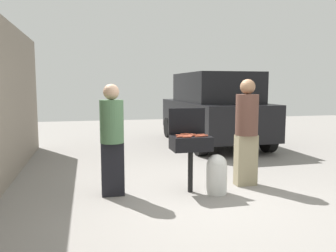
{
  "coord_description": "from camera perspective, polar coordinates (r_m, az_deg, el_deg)",
  "views": [
    {
      "loc": [
        -1.64,
        -4.76,
        1.67
      ],
      "look_at": [
        -0.32,
        0.79,
        1.0
      ],
      "focal_mm": 36.72,
      "sensor_mm": 36.0,
      "label": 1
    }
  ],
  "objects": [
    {
      "name": "person_right",
      "position": [
        5.85,
        12.91,
        -0.38
      ],
      "size": [
        0.37,
        0.37,
        1.78
      ],
      "rotation": [
        0.0,
        0.0,
        3.0
      ],
      "color": "gray",
      "rests_on": "ground"
    },
    {
      "name": "grill_lid_open",
      "position": [
        5.52,
        3.13,
        0.81
      ],
      "size": [
        0.6,
        0.05,
        0.42
      ],
      "primitive_type": "cube",
      "color": "black",
      "rests_on": "bbq_grill"
    },
    {
      "name": "hot_dog_7",
      "position": [
        5.23,
        3.39,
        -1.7
      ],
      "size": [
        0.13,
        0.04,
        0.03
      ],
      "primitive_type": "cylinder",
      "rotation": [
        0.0,
        1.57,
        0.07
      ],
      "color": "#C6593D",
      "rests_on": "bbq_grill"
    },
    {
      "name": "bbq_grill",
      "position": [
        5.36,
        3.77,
        -3.16
      ],
      "size": [
        0.6,
        0.44,
        0.89
      ],
      "color": "black",
      "rests_on": "ground"
    },
    {
      "name": "hot_dog_6",
      "position": [
        5.46,
        2.75,
        -1.35
      ],
      "size": [
        0.13,
        0.03,
        0.03
      ],
      "primitive_type": "cylinder",
      "rotation": [
        0.0,
        1.57,
        0.04
      ],
      "color": "#AD4228",
      "rests_on": "bbq_grill"
    },
    {
      "name": "ground_plane",
      "position": [
        5.3,
        5.48,
        -11.69
      ],
      "size": [
        24.0,
        24.0,
        0.0
      ],
      "primitive_type": "plane",
      "color": "gray"
    },
    {
      "name": "hot_dog_1",
      "position": [
        5.31,
        3.95,
        -1.58
      ],
      "size": [
        0.13,
        0.03,
        0.03
      ],
      "primitive_type": "cylinder",
      "rotation": [
        0.0,
        1.57,
        0.04
      ],
      "color": "#AD4228",
      "rests_on": "bbq_grill"
    },
    {
      "name": "hot_dog_4",
      "position": [
        5.16,
        3.17,
        -1.81
      ],
      "size": [
        0.13,
        0.03,
        0.03
      ],
      "primitive_type": "cylinder",
      "rotation": [
        0.0,
        1.57,
        0.03
      ],
      "color": "#B74C33",
      "rests_on": "bbq_grill"
    },
    {
      "name": "hot_dog_0",
      "position": [
        5.24,
        5.2,
        -1.7
      ],
      "size": [
        0.13,
        0.04,
        0.03
      ],
      "primitive_type": "cylinder",
      "rotation": [
        0.0,
        1.57,
        0.11
      ],
      "color": "#B74C33",
      "rests_on": "bbq_grill"
    },
    {
      "name": "hot_dog_11",
      "position": [
        5.3,
        5.96,
        -1.62
      ],
      "size": [
        0.13,
        0.03,
        0.03
      ],
      "primitive_type": "cylinder",
      "rotation": [
        0.0,
        1.57,
        0.04
      ],
      "color": "#B74C33",
      "rests_on": "bbq_grill"
    },
    {
      "name": "hot_dog_10",
      "position": [
        5.18,
        2.12,
        -1.77
      ],
      "size": [
        0.13,
        0.04,
        0.03
      ],
      "primitive_type": "cylinder",
      "rotation": [
        0.0,
        1.57,
        0.12
      ],
      "color": "#B74C33",
      "rests_on": "bbq_grill"
    },
    {
      "name": "hot_dog_13",
      "position": [
        5.33,
        2.01,
        -1.53
      ],
      "size": [
        0.13,
        0.04,
        0.03
      ],
      "primitive_type": "cylinder",
      "rotation": [
        0.0,
        1.57,
        -0.12
      ],
      "color": "#B74C33",
      "rests_on": "bbq_grill"
    },
    {
      "name": "parked_minivan",
      "position": [
        9.88,
        7.56,
        2.91
      ],
      "size": [
        2.07,
        4.42,
        2.02
      ],
      "rotation": [
        0.0,
        0.0,
        3.15
      ],
      "color": "black",
      "rests_on": "ground"
    },
    {
      "name": "hot_dog_3",
      "position": [
        5.4,
        5.5,
        -1.45
      ],
      "size": [
        0.13,
        0.03,
        0.03
      ],
      "primitive_type": "cylinder",
      "rotation": [
        0.0,
        1.57,
        0.02
      ],
      "color": "#C6593D",
      "rests_on": "bbq_grill"
    },
    {
      "name": "hot_dog_8",
      "position": [
        5.36,
        5.28,
        -1.51
      ],
      "size": [
        0.13,
        0.03,
        0.03
      ],
      "primitive_type": "cylinder",
      "rotation": [
        0.0,
        1.57,
        0.01
      ],
      "color": "#AD4228",
      "rests_on": "bbq_grill"
    },
    {
      "name": "person_left",
      "position": [
        5.24,
        -9.28,
        -1.61
      ],
      "size": [
        0.36,
        0.36,
        1.7
      ],
      "rotation": [
        0.0,
        0.0,
        -0.25
      ],
      "color": "black",
      "rests_on": "ground"
    },
    {
      "name": "hot_dog_2",
      "position": [
        5.34,
        3.53,
        -1.53
      ],
      "size": [
        0.13,
        0.03,
        0.03
      ],
      "primitive_type": "cylinder",
      "rotation": [
        0.0,
        1.57,
        -0.02
      ],
      "color": "#B74C33",
      "rests_on": "bbq_grill"
    },
    {
      "name": "hot_dog_5",
      "position": [
        5.43,
        3.48,
        -1.4
      ],
      "size": [
        0.13,
        0.04,
        0.03
      ],
      "primitive_type": "cylinder",
      "rotation": [
        0.0,
        1.57,
        0.07
      ],
      "color": "#C6593D",
      "rests_on": "bbq_grill"
    },
    {
      "name": "hot_dog_12",
      "position": [
        5.41,
        3.94,
        -1.43
      ],
      "size": [
        0.13,
        0.03,
        0.03
      ],
      "primitive_type": "cylinder",
      "rotation": [
        0.0,
        1.57,
        -0.02
      ],
      "color": "#B74C33",
      "rests_on": "bbq_grill"
    },
    {
      "name": "propane_tank",
      "position": [
        5.42,
        8.08,
        -7.77
      ],
      "size": [
        0.32,
        0.32,
        0.62
      ],
      "color": "silver",
      "rests_on": "ground"
    },
    {
      "name": "hot_dog_9",
      "position": [
        5.28,
        2.41,
        -1.61
      ],
      "size": [
        0.13,
        0.03,
        0.03
      ],
      "primitive_type": "cylinder",
      "rotation": [
        0.0,
        1.57,
        0.05
      ],
      "color": "#B74C33",
      "rests_on": "bbq_grill"
    }
  ]
}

